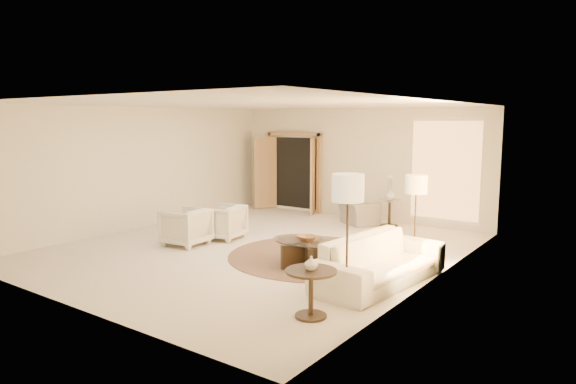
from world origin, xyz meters
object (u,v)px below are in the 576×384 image
Objects in this scene: floor_lamp_near at (416,188)px; side_table at (390,210)px; armchair_right at (186,225)px; end_vase at (311,263)px; accent_chair at (359,209)px; side_vase at (390,195)px; bowl at (307,238)px; end_table at (311,285)px; coffee_table at (307,250)px; floor_lamp_far at (348,194)px; sofa at (381,260)px; armchair_left at (223,220)px.

side_table is at bearing 122.38° from floor_lamp_near.
armchair_right is 4.50× the size of end_vase.
side_vase reaches higher than accent_chair.
side_table reaches higher than bowl.
side_vase is at bearing 105.18° from end_table.
side_vase is (-0.28, 3.96, 0.25)m from bowl.
floor_lamp_near reaches higher than coffee_table.
end_table is 0.42× the size of floor_lamp_near.
floor_lamp_near is (2.40, -2.46, 0.95)m from accent_chair.
coffee_table is 4.00m from side_vase.
floor_lamp_far reaches higher than end_vase.
sofa reaches higher than bowl.
sofa is 4.26m from armchair_right.
side_table is at bearing 134.60° from armchair_left.
end_vase is (-0.11, -0.72, -0.81)m from floor_lamp_far.
side_table is (-1.69, 4.04, 0.02)m from sofa.
end_table is (4.14, -1.74, 0.02)m from armchair_right.
end_vase is at bearing -99.04° from floor_lamp_far.
accent_chair is 3.90m from coffee_table.
side_vase is (-1.58, 5.83, 0.05)m from end_vase.
bowl is at bearing 64.86° from armchair_left.
side_vase is at bearing 28.88° from sofa.
sofa is 1.79m from end_table.
accent_chair is 6.09m from end_vase.
side_table is 6.04m from end_vase.
floor_lamp_far is at bearing 70.66° from armchair_right.
armchair_right is 2.85m from bowl.
floor_lamp_near is at bearing 43.09° from coffee_table.
side_vase is (2.56, 4.08, 0.35)m from armchair_right.
floor_lamp_near is 0.88× the size of floor_lamp_far.
end_vase is (3.91, -2.58, 0.31)m from armchair_left.
end_table is at bearing -55.10° from bowl.
armchair_left is at bearing 146.57° from end_vase.
floor_lamp_near is 3.19m from side_vase.
sofa is 3.04× the size of armchair_right.
armchair_left is at bearing 84.95° from sofa.
floor_lamp_near is (0.10, 3.17, 0.90)m from end_table.
side_vase is (-1.69, 4.04, 0.39)m from sofa.
sofa reaches higher than coffee_table.
end_vase is (2.30, -5.63, 0.33)m from accent_chair.
sofa is at bearing -89.49° from floor_lamp_near.
accent_chair is 6.08m from end_table.
bowl is (-1.41, 1.14, -1.01)m from floor_lamp_far.
accent_chair is at bearing 134.29° from floor_lamp_near.
armchair_right is 4.57m from floor_lamp_near.
armchair_right reaches higher than sofa.
floor_lamp_near is at bearing 88.65° from armchair_left.
side_vase reaches higher than side_table.
coffee_table is at bearing 136.72° from accent_chair.
accent_chair is 4.77× the size of end_vase.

